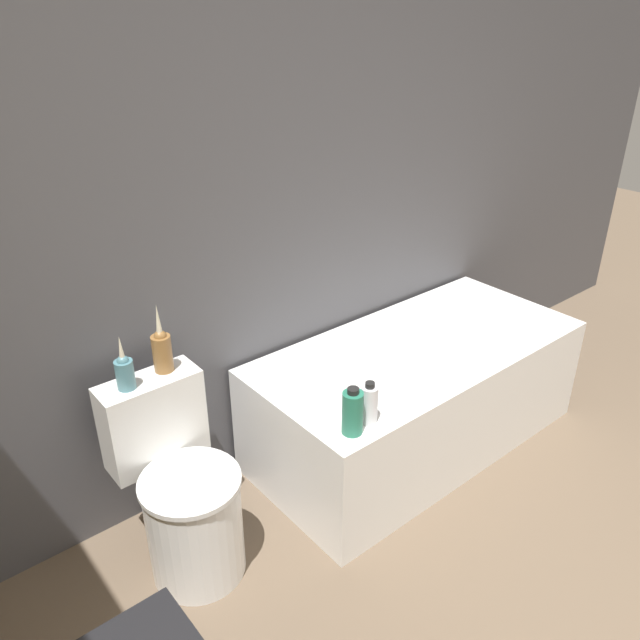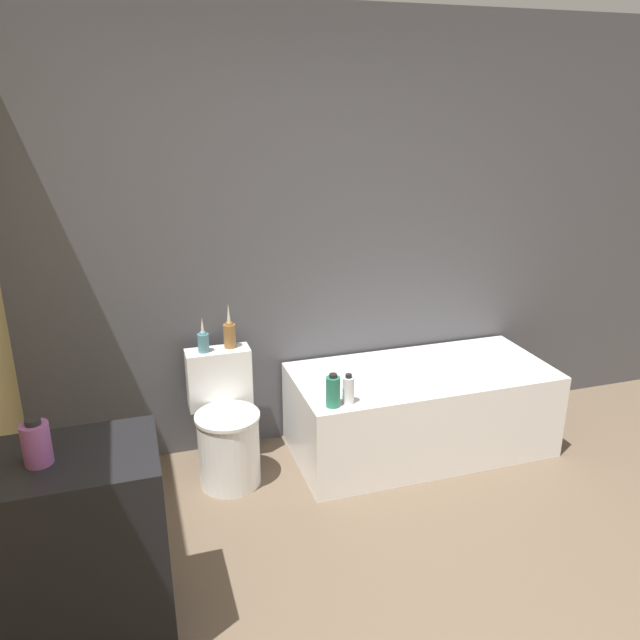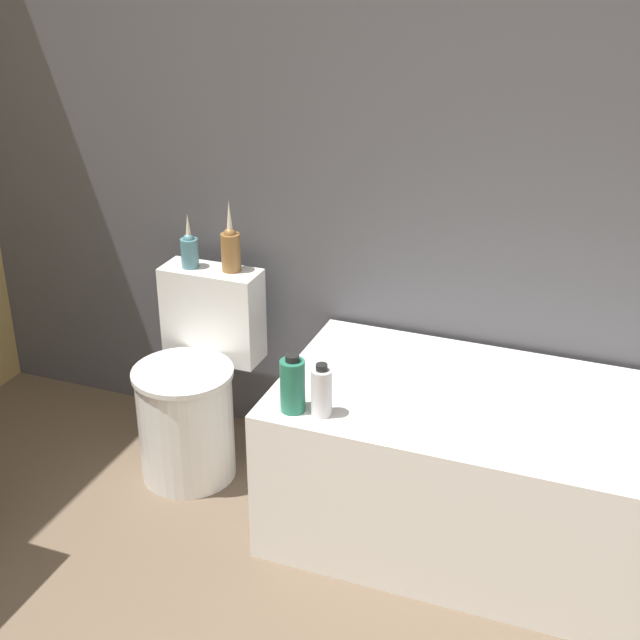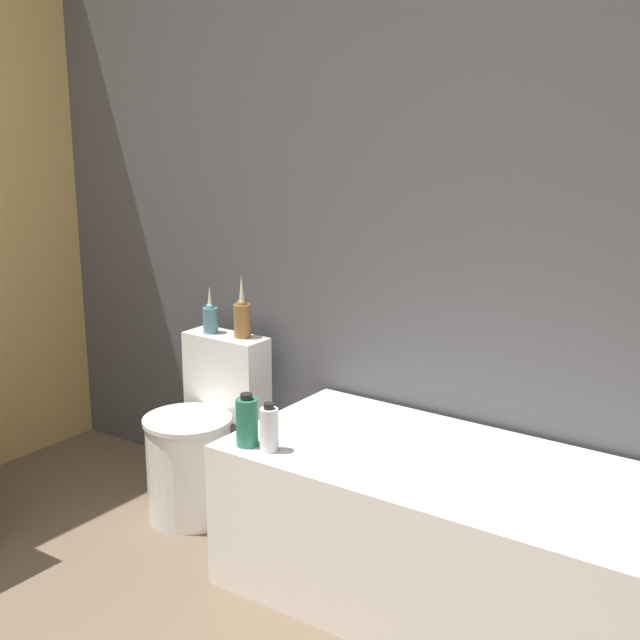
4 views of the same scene
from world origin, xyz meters
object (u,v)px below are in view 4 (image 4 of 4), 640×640
toilet (200,442)px  shampoo_bottle_tall (247,422)px  shampoo_bottle_short (269,429)px  bathtub (455,536)px  vase_gold (210,317)px  vase_silver (242,316)px

toilet → shampoo_bottle_tall: bearing=-31.2°
shampoo_bottle_tall → shampoo_bottle_short: bearing=5.5°
toilet → shampoo_bottle_short: size_ratio=4.25×
bathtub → toilet: 1.21m
bathtub → toilet: bearing=177.9°
vase_gold → shampoo_bottle_tall: size_ratio=1.09×
bathtub → vase_gold: size_ratio=7.66×
bathtub → shampoo_bottle_short: shampoo_bottle_short is taller
vase_silver → shampoo_bottle_short: size_ratio=1.56×
shampoo_bottle_tall → vase_silver: bearing=131.1°
toilet → shampoo_bottle_short: 0.76m
shampoo_bottle_tall → shampoo_bottle_short: size_ratio=1.10×
vase_silver → shampoo_bottle_tall: (0.46, -0.52, -0.20)m
bathtub → shampoo_bottle_short: size_ratio=9.23×
vase_gold → shampoo_bottle_short: vase_gold is taller
toilet → bathtub: bearing=-2.1°
bathtub → shampoo_bottle_tall: size_ratio=8.36×
shampoo_bottle_tall → toilet: bearing=148.8°
vase_silver → bathtub: bearing=-12.2°
bathtub → shampoo_bottle_short: (-0.58, -0.27, 0.34)m
vase_gold → shampoo_bottle_short: size_ratio=1.20×
toilet → vase_gold: (-0.08, 0.18, 0.49)m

